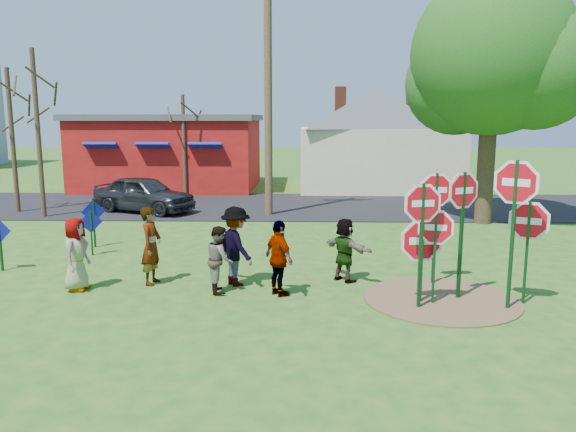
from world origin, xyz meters
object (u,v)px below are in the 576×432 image
person_b (151,246)px  stop_sign_c (515,200)px  stop_sign_b (436,200)px  stop_sign_a (435,236)px  person_a (76,254)px  leafy_tree (496,63)px  suv (144,194)px  stop_sign_d (463,203)px  utility_pole (268,81)px

person_b → stop_sign_c: bearing=-93.8°
stop_sign_b → stop_sign_c: size_ratio=0.86×
stop_sign_a → stop_sign_b: bearing=89.4°
stop_sign_a → person_a: (-7.59, 0.73, -0.61)m
leafy_tree → suv: bearing=171.8°
person_b → suv: person_b is taller
stop_sign_a → stop_sign_d: bearing=41.7°
stop_sign_a → suv: stop_sign_a is taller
stop_sign_b → suv: bearing=137.1°
utility_pole → stop_sign_c: bearing=-63.3°
utility_pole → person_b: bearing=-102.9°
stop_sign_c → leafy_tree: (2.55, 9.31, 3.41)m
utility_pole → leafy_tree: utility_pole is taller
leafy_tree → utility_pole: bearing=169.9°
person_b → leafy_tree: 13.55m
stop_sign_d → stop_sign_b: bearing=78.4°
stop_sign_b → stop_sign_c: bearing=-53.9°
stop_sign_d → person_a: bearing=150.2°
person_a → person_b: 1.60m
stop_sign_d → stop_sign_a: bearing=-177.4°
stop_sign_b → person_b: size_ratio=1.50×
stop_sign_c → leafy_tree: 10.23m
stop_sign_b → utility_pole: (-4.29, 9.04, 3.15)m
stop_sign_b → stop_sign_c: (1.11, -1.68, 0.25)m
utility_pole → stop_sign_b: bearing=-64.6°
person_a → suv: bearing=13.4°
stop_sign_c → person_b: 7.75m
stop_sign_d → leafy_tree: bearing=41.8°
person_b → stop_sign_b: bearing=-80.9°
stop_sign_c → person_b: bearing=-157.1°
utility_pole → person_a: bearing=-110.4°
stop_sign_b → utility_pole: utility_pole is taller
stop_sign_b → suv: stop_sign_b is taller
stop_sign_a → stop_sign_b: stop_sign_b is taller
person_b → suv: size_ratio=0.42×
stop_sign_b → person_b: stop_sign_b is taller
person_b → utility_pole: bearing=-5.2°
stop_sign_c → person_a: 9.17m
stop_sign_a → person_b: 6.22m
stop_sign_c → utility_pole: (-5.39, 10.72, 2.89)m
stop_sign_d → suv: stop_sign_d is taller
stop_sign_b → stop_sign_d: bearing=-71.7°
person_b → utility_pole: (2.10, 9.20, 4.19)m
stop_sign_a → person_a: 7.65m
stop_sign_a → leafy_tree: 10.71m
stop_sign_c → suv: stop_sign_c is taller
stop_sign_a → stop_sign_b: size_ratio=0.78×
stop_sign_d → person_a: stop_sign_d is taller
stop_sign_d → person_b: size_ratio=1.58×
suv → utility_pole: 6.63m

